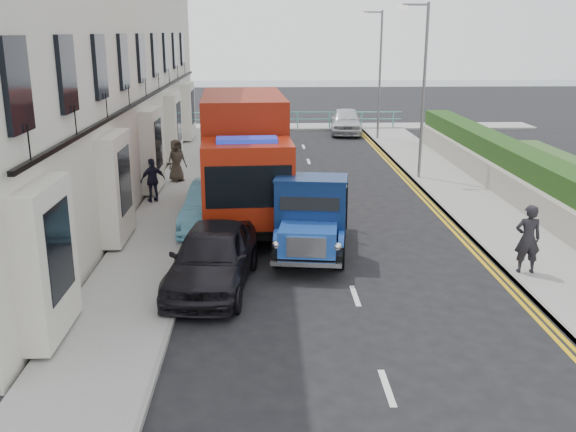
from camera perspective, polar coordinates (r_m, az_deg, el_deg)
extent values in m
plane|color=black|center=(13.29, 7.18, -10.46)|extent=(120.00, 120.00, 0.00)
cube|color=gray|center=(21.76, -10.31, 0.23)|extent=(2.40, 38.00, 0.12)
cube|color=gray|center=(22.75, 16.86, 0.49)|extent=(2.60, 38.00, 0.12)
cube|color=gray|center=(41.19, 0.80, 7.93)|extent=(30.00, 2.50, 0.12)
plane|color=slate|center=(71.99, -0.47, 11.39)|extent=(120.00, 120.00, 0.00)
cube|color=beige|center=(25.83, -19.79, 17.62)|extent=(6.00, 30.00, 14.00)
cube|color=black|center=(25.19, -12.09, 10.48)|extent=(0.12, 28.00, 0.10)
cube|color=#B2AD9E|center=(23.09, 20.01, 1.68)|extent=(0.30, 28.00, 1.00)
cube|color=#183C13|center=(23.27, 21.71, 2.63)|extent=(1.20, 28.00, 1.70)
cube|color=#59B2A5|center=(40.26, 0.86, 9.21)|extent=(13.00, 0.08, 0.06)
cube|color=#59B2A5|center=(40.32, 0.86, 8.60)|extent=(13.00, 0.06, 0.05)
cylinder|color=slate|center=(26.60, 11.95, 10.56)|extent=(0.12, 0.12, 7.00)
cube|color=slate|center=(26.40, 11.29, 17.95)|extent=(1.00, 0.08, 0.08)
cube|color=beige|center=(26.29, 10.16, 17.75)|extent=(0.35, 0.18, 0.18)
cylinder|color=slate|center=(36.36, 8.16, 12.14)|extent=(0.12, 0.12, 7.00)
cube|color=slate|center=(36.21, 7.57, 17.53)|extent=(1.00, 0.08, 0.08)
cube|color=beige|center=(36.13, 6.74, 17.37)|extent=(0.35, 0.18, 0.18)
cylinder|color=black|center=(16.68, -0.90, -3.06)|extent=(0.35, 0.91, 0.88)
cylinder|color=black|center=(16.59, 4.67, -3.22)|extent=(0.35, 0.91, 0.88)
cylinder|color=black|center=(19.11, -0.03, -0.54)|extent=(0.35, 0.91, 0.88)
cylinder|color=black|center=(19.03, 4.81, -0.67)|extent=(0.35, 0.91, 0.88)
cube|color=black|center=(17.79, 2.15, -1.39)|extent=(2.32, 4.60, 0.17)
cube|color=blue|center=(16.08, 1.79, -2.08)|extent=(1.57, 1.37, 0.66)
cube|color=silver|center=(15.49, 1.64, -2.79)|extent=(0.96, 0.20, 0.50)
cube|color=navy|center=(16.93, 2.05, 0.71)|extent=(1.97, 1.34, 1.61)
cube|color=black|center=(18.78, 2.36, 0.23)|extent=(2.25, 2.80, 0.11)
cylinder|color=black|center=(18.23, -6.97, -1.07)|extent=(0.40, 1.16, 1.14)
cylinder|color=black|center=(18.29, -0.13, -0.89)|extent=(0.40, 1.16, 1.14)
cylinder|color=black|center=(21.32, -6.78, 1.47)|extent=(0.40, 1.16, 1.14)
cylinder|color=black|center=(21.37, -0.93, 1.62)|extent=(0.40, 1.16, 1.14)
cylinder|color=black|center=(23.54, -6.67, 2.87)|extent=(0.40, 1.16, 1.14)
cylinder|color=black|center=(23.59, -1.36, 3.00)|extent=(0.40, 1.16, 1.14)
cube|color=black|center=(20.77, -3.82, 1.75)|extent=(2.80, 7.39, 0.26)
cube|color=#981E0B|center=(17.89, -3.62, 3.00)|extent=(2.60, 2.11, 2.28)
cube|color=black|center=(16.93, -3.52, 2.61)|extent=(2.28, 0.21, 1.14)
cube|color=maroon|center=(21.55, -3.99, 6.65)|extent=(2.90, 5.54, 3.11)
imported|color=black|center=(15.35, -6.72, -3.62)|extent=(2.32, 4.66, 1.53)
imported|color=#5FABCB|center=(20.03, -6.43, 0.95)|extent=(2.00, 4.49, 1.43)
imported|color=#BABBBF|center=(29.94, -4.50, 5.98)|extent=(2.00, 4.69, 1.35)
imported|color=black|center=(36.16, -3.49, 7.74)|extent=(3.55, 5.29, 1.35)
imported|color=silver|center=(38.85, 5.18, 8.41)|extent=(2.21, 4.59, 1.51)
imported|color=black|center=(16.88, 20.54, -1.91)|extent=(0.67, 0.46, 1.74)
imported|color=black|center=(23.00, -11.92, 3.13)|extent=(0.97, 0.78, 1.54)
imported|color=#393229|center=(26.02, -9.88, 4.90)|extent=(0.97, 0.94, 1.68)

